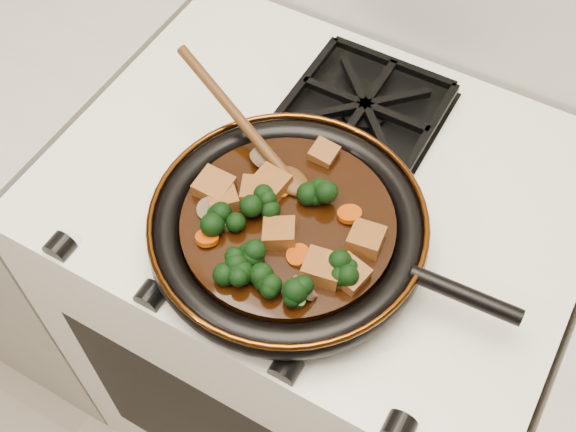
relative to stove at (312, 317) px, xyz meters
The scene contains 32 objects.
stove is the anchor object (origin of this frame).
burner_grate_front 0.48m from the stove, 90.00° to the right, with size 0.23×0.23×0.03m, color black, non-canonical shape.
burner_grate_back 0.48m from the stove, 90.00° to the left, with size 0.23×0.23×0.03m, color black, non-canonical shape.
skillet 0.51m from the stove, 82.52° to the right, with size 0.49×0.37×0.05m.
braising_sauce 0.51m from the stove, 83.42° to the right, with size 0.28×0.28×0.02m, color black.
tofu_cube_0 0.54m from the stove, 126.41° to the right, with size 0.04×0.04×0.02m, color brown.
tofu_cube_1 0.53m from the stove, 109.71° to the right, with size 0.04×0.04×0.02m, color brown.
tofu_cube_2 0.52m from the stove, 53.56° to the right, with size 0.03×0.03×0.02m, color brown.
tofu_cube_3 0.55m from the stove, 57.14° to the right, with size 0.04×0.03×0.02m, color brown.
tofu_cube_4 0.53m from the stove, 111.46° to the right, with size 0.04×0.04×0.02m, color brown.
tofu_cube_5 0.55m from the stove, 52.71° to the right, with size 0.04×0.04×0.02m, color brown.
tofu_cube_6 0.54m from the stove, 41.80° to the right, with size 0.04×0.04×0.02m, color brown.
tofu_cube_7 0.55m from the stove, 62.17° to the right, with size 0.04×0.05×0.02m, color brown.
tofu_cube_8 0.55m from the stove, 54.70° to the right, with size 0.03×0.03×0.02m, color brown.
tofu_cube_9 0.54m from the stove, 83.53° to the right, with size 0.04×0.04×0.02m, color brown.
tofu_cube_10 0.54m from the stove, 118.52° to the right, with size 0.04×0.04×0.02m, color brown.
broccoli_floret_0 0.55m from the stove, 106.04° to the right, with size 0.06×0.06×0.05m, color black, non-canonical shape.
broccoli_floret_1 0.57m from the stove, 68.74° to the right, with size 0.06×0.06×0.06m, color black, non-canonical shape.
broccoli_floret_2 0.56m from the stove, 55.90° to the right, with size 0.06×0.06×0.05m, color black, non-canonical shape.
broccoli_floret_3 0.56m from the stove, 90.20° to the right, with size 0.06×0.06×0.05m, color black, non-canonical shape.
broccoli_floret_4 0.53m from the stove, 98.02° to the right, with size 0.06×0.06×0.05m, color black, non-canonical shape.
broccoli_floret_5 0.56m from the stove, 78.67° to the right, with size 0.06×0.06×0.05m, color black, non-canonical shape.
broccoli_floret_6 0.56m from the stove, 91.50° to the right, with size 0.06×0.06×0.05m, color black, non-canonical shape.
broccoli_floret_7 0.53m from the stove, 64.46° to the right, with size 0.06×0.06×0.06m, color black, non-canonical shape.
carrot_coin_0 0.54m from the stove, 72.27° to the right, with size 0.03×0.03×0.01m, color #AC3904.
carrot_coin_1 0.52m from the stove, 102.19° to the right, with size 0.03×0.03×0.01m, color #AC3904.
carrot_coin_2 0.55m from the stove, 106.95° to the right, with size 0.03×0.03×0.01m, color #AC3904.
carrot_coin_3 0.53m from the stove, 44.01° to the right, with size 0.03×0.03×0.01m, color #AC3904.
mushroom_slice_0 0.55m from the stove, 117.00° to the right, with size 0.03×0.03×0.01m, color brown.
mushroom_slice_1 0.52m from the stove, 139.46° to the right, with size 0.03×0.03×0.01m, color brown.
mushroom_slice_2 0.56m from the stove, 68.14° to the right, with size 0.04×0.04×0.01m, color brown.
wooden_spoon 0.54m from the stove, 150.36° to the right, with size 0.15×0.08×0.25m.
Camera 1 is at (0.27, 1.12, 1.73)m, focal length 45.00 mm.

